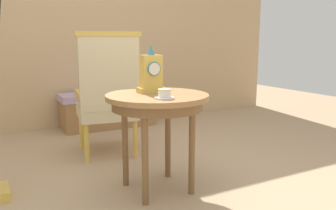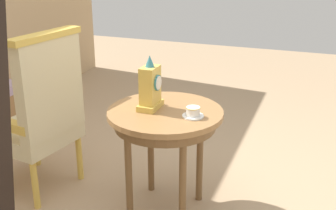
% 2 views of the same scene
% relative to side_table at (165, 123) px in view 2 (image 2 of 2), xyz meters
% --- Properties ---
extents(side_table, '(0.72, 0.72, 0.70)m').
position_rel_side_table_xyz_m(side_table, '(0.00, 0.00, 0.00)').
color(side_table, '#9E7042').
rests_on(side_table, ground).
extents(teacup_left, '(0.13, 0.13, 0.06)m').
position_rel_side_table_xyz_m(teacup_left, '(-0.04, -0.19, 0.11)').
color(teacup_left, white).
rests_on(teacup_left, side_table).
extents(mantel_clock, '(0.19, 0.11, 0.34)m').
position_rel_side_table_xyz_m(mantel_clock, '(0.00, 0.10, 0.22)').
color(mantel_clock, gold).
rests_on(mantel_clock, side_table).
extents(armchair, '(0.61, 0.61, 1.14)m').
position_rel_side_table_xyz_m(armchair, '(-0.07, 0.88, -0.02)').
color(armchair, beige).
rests_on(armchair, ground).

